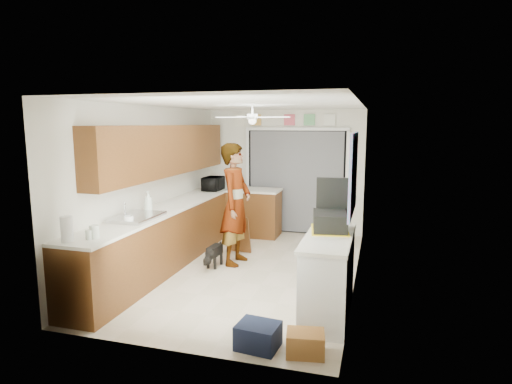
# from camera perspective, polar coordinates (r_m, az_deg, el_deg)

# --- Properties ---
(floor) EXTENTS (5.00, 5.00, 0.00)m
(floor) POSITION_cam_1_polar(r_m,az_deg,el_deg) (6.70, -0.96, -10.28)
(floor) COLOR beige
(floor) RESTS_ON ground
(ceiling) EXTENTS (5.00, 5.00, 0.00)m
(ceiling) POSITION_cam_1_polar(r_m,az_deg,el_deg) (6.33, -1.03, 11.59)
(ceiling) COLOR white
(ceiling) RESTS_ON ground
(wall_back) EXTENTS (3.20, 0.00, 3.20)m
(wall_back) POSITION_cam_1_polar(r_m,az_deg,el_deg) (8.80, 3.80, 2.72)
(wall_back) COLOR silver
(wall_back) RESTS_ON ground
(wall_front) EXTENTS (3.20, 0.00, 3.20)m
(wall_front) POSITION_cam_1_polar(r_m,az_deg,el_deg) (4.12, -11.30, -4.75)
(wall_front) COLOR silver
(wall_front) RESTS_ON ground
(wall_left) EXTENTS (0.00, 5.00, 5.00)m
(wall_left) POSITION_cam_1_polar(r_m,az_deg,el_deg) (7.03, -13.55, 0.88)
(wall_left) COLOR silver
(wall_left) RESTS_ON ground
(wall_right) EXTENTS (0.00, 5.00, 5.00)m
(wall_right) POSITION_cam_1_polar(r_m,az_deg,el_deg) (6.13, 13.46, -0.30)
(wall_right) COLOR silver
(wall_right) RESTS_ON ground
(left_base_cabinets) EXTENTS (0.60, 4.80, 0.90)m
(left_base_cabinets) POSITION_cam_1_polar(r_m,az_deg,el_deg) (7.05, -11.18, -5.66)
(left_base_cabinets) COLOR brown
(left_base_cabinets) RESTS_ON floor
(left_countertop) EXTENTS (0.62, 4.80, 0.04)m
(left_countertop) POSITION_cam_1_polar(r_m,az_deg,el_deg) (6.94, -11.22, -1.91)
(left_countertop) COLOR white
(left_countertop) RESTS_ON left_base_cabinets
(upper_cabinets) EXTENTS (0.32, 4.00, 0.80)m
(upper_cabinets) POSITION_cam_1_polar(r_m,az_deg,el_deg) (7.08, -11.79, 5.47)
(upper_cabinets) COLOR brown
(upper_cabinets) RESTS_ON wall_left
(sink_basin) EXTENTS (0.50, 0.76, 0.06)m
(sink_basin) POSITION_cam_1_polar(r_m,az_deg,el_deg) (6.08, -15.55, -3.28)
(sink_basin) COLOR silver
(sink_basin) RESTS_ON left_countertop
(faucet) EXTENTS (0.03, 0.03, 0.22)m
(faucet) POSITION_cam_1_polar(r_m,az_deg,el_deg) (6.16, -17.09, -2.29)
(faucet) COLOR silver
(faucet) RESTS_ON left_countertop
(peninsula_base) EXTENTS (1.00, 0.60, 0.90)m
(peninsula_base) POSITION_cam_1_polar(r_m,az_deg,el_deg) (8.57, -0.24, -2.85)
(peninsula_base) COLOR brown
(peninsula_base) RESTS_ON floor
(peninsula_top) EXTENTS (1.04, 0.64, 0.04)m
(peninsula_top) POSITION_cam_1_polar(r_m,az_deg,el_deg) (8.49, -0.25, 0.25)
(peninsula_top) COLOR white
(peninsula_top) RESTS_ON peninsula_base
(back_opening_recess) EXTENTS (2.00, 0.06, 2.10)m
(back_opening_recess) POSITION_cam_1_polar(r_m,az_deg,el_deg) (8.75, 5.35, 1.34)
(back_opening_recess) COLOR black
(back_opening_recess) RESTS_ON wall_back
(curtain_panel) EXTENTS (1.90, 0.03, 2.05)m
(curtain_panel) POSITION_cam_1_polar(r_m,az_deg,el_deg) (8.71, 5.30, 1.30)
(curtain_panel) COLOR slate
(curtain_panel) RESTS_ON wall_back
(door_trim_left) EXTENTS (0.06, 0.04, 2.10)m
(door_trim_left) POSITION_cam_1_polar(r_m,az_deg,el_deg) (8.96, -1.11, 1.56)
(door_trim_left) COLOR white
(door_trim_left) RESTS_ON wall_back
(door_trim_right) EXTENTS (0.06, 0.04, 2.10)m
(door_trim_right) POSITION_cam_1_polar(r_m,az_deg,el_deg) (8.59, 12.01, 1.03)
(door_trim_right) COLOR white
(door_trim_right) RESTS_ON wall_back
(door_trim_head) EXTENTS (2.10, 0.04, 0.06)m
(door_trim_head) POSITION_cam_1_polar(r_m,az_deg,el_deg) (8.64, 5.41, 8.36)
(door_trim_head) COLOR white
(door_trim_head) RESTS_ON wall_back
(header_frame_0) EXTENTS (0.22, 0.02, 0.22)m
(header_frame_0) POSITION_cam_1_polar(r_m,az_deg,el_deg) (8.86, -0.01, 9.58)
(header_frame_0) COLOR gold
(header_frame_0) RESTS_ON wall_back
(header_frame_2) EXTENTS (0.22, 0.02, 0.22)m
(header_frame_2) POSITION_cam_1_polar(r_m,az_deg,el_deg) (8.70, 4.48, 9.57)
(header_frame_2) COLOR #D54F64
(header_frame_2) RESTS_ON wall_back
(header_frame_3) EXTENTS (0.22, 0.02, 0.22)m
(header_frame_3) POSITION_cam_1_polar(r_m,az_deg,el_deg) (8.62, 7.12, 9.53)
(header_frame_3) COLOR #63AD70
(header_frame_3) RESTS_ON wall_back
(header_frame_4) EXTENTS (0.22, 0.02, 0.22)m
(header_frame_4) POSITION_cam_1_polar(r_m,az_deg,el_deg) (8.57, 9.80, 9.47)
(header_frame_4) COLOR silver
(header_frame_4) RESTS_ON wall_back
(route66_sign) EXTENTS (0.22, 0.02, 0.26)m
(route66_sign) POSITION_cam_1_polar(r_m,az_deg,el_deg) (8.97, -2.19, 9.57)
(route66_sign) COLOR silver
(route66_sign) RESTS_ON wall_back
(right_counter_base) EXTENTS (0.50, 1.40, 0.90)m
(right_counter_base) POSITION_cam_1_polar(r_m,az_deg,el_deg) (5.18, 9.65, -11.04)
(right_counter_base) COLOR white
(right_counter_base) RESTS_ON floor
(right_counter_top) EXTENTS (0.54, 1.44, 0.04)m
(right_counter_top) POSITION_cam_1_polar(r_m,az_deg,el_deg) (5.04, 9.68, -6.01)
(right_counter_top) COLOR white
(right_counter_top) RESTS_ON right_counter_base
(abstract_painting) EXTENTS (0.03, 1.15, 0.95)m
(abstract_painting) POSITION_cam_1_polar(r_m,az_deg,el_deg) (5.09, 12.84, 2.39)
(abstract_painting) COLOR #DC51C5
(abstract_painting) RESTS_ON wall_right
(ceiling_fan) EXTENTS (1.14, 1.14, 0.24)m
(ceiling_fan) POSITION_cam_1_polar(r_m,az_deg,el_deg) (6.52, -0.50, 9.94)
(ceiling_fan) COLOR white
(ceiling_fan) RESTS_ON ceiling
(microwave) EXTENTS (0.33, 0.48, 0.26)m
(microwave) POSITION_cam_1_polar(r_m,az_deg,el_deg) (8.36, -5.73, 1.12)
(microwave) COLOR black
(microwave) RESTS_ON left_countertop
(soap_bottle) EXTENTS (0.14, 0.14, 0.32)m
(soap_bottle) POSITION_cam_1_polar(r_m,az_deg,el_deg) (6.42, -14.17, -1.27)
(soap_bottle) COLOR silver
(soap_bottle) RESTS_ON left_countertop
(cup) EXTENTS (0.16, 0.16, 0.10)m
(cup) POSITION_cam_1_polar(r_m,az_deg,el_deg) (5.79, -16.65, -3.58)
(cup) COLOR white
(cup) RESTS_ON left_countertop
(jar_a) EXTENTS (0.11, 0.11, 0.15)m
(jar_a) POSITION_cam_1_polar(r_m,az_deg,el_deg) (5.18, -20.75, -5.00)
(jar_a) COLOR silver
(jar_a) RESTS_ON left_countertop
(jar_b) EXTENTS (0.07, 0.07, 0.11)m
(jar_b) POSITION_cam_1_polar(r_m,az_deg,el_deg) (5.16, -21.40, -5.33)
(jar_b) COLOR silver
(jar_b) RESTS_ON left_countertop
(paper_towel_roll) EXTENTS (0.16, 0.16, 0.29)m
(paper_towel_roll) POSITION_cam_1_polar(r_m,az_deg,el_deg) (5.13, -23.93, -4.56)
(paper_towel_roll) COLOR white
(paper_towel_roll) RESTS_ON left_countertop
(suitcase) EXTENTS (0.47, 0.58, 0.23)m
(suitcase) POSITION_cam_1_polar(r_m,az_deg,el_deg) (5.26, 9.82, -3.90)
(suitcase) COLOR black
(suitcase) RESTS_ON right_counter_top
(suitcase_rim) EXTENTS (0.53, 0.64, 0.02)m
(suitcase_rim) POSITION_cam_1_polar(r_m,az_deg,el_deg) (5.29, 9.79, -5.06)
(suitcase_rim) COLOR yellow
(suitcase_rim) RESTS_ON suitcase
(suitcase_lid) EXTENTS (0.42, 0.10, 0.50)m
(suitcase_lid) POSITION_cam_1_polar(r_m,az_deg,el_deg) (5.50, 10.23, -0.70)
(suitcase_lid) COLOR black
(suitcase_lid) RESTS_ON suitcase
(cardboard_box) EXTENTS (0.41, 0.33, 0.23)m
(cardboard_box) POSITION_cam_1_polar(r_m,az_deg,el_deg) (4.43, 6.59, -19.41)
(cardboard_box) COLOR #A96E35
(cardboard_box) RESTS_ON floor
(navy_crate) EXTENTS (0.44, 0.38, 0.25)m
(navy_crate) POSITION_cam_1_polar(r_m,az_deg,el_deg) (4.51, 0.28, -18.61)
(navy_crate) COLOR #141A32
(navy_crate) RESTS_ON floor
(cabinet_door_panel) EXTENTS (0.46, 0.22, 0.66)m
(cabinet_door_panel) POSITION_cam_1_polar(r_m,az_deg,el_deg) (7.44, -2.46, -5.62)
(cabinet_door_panel) COLOR brown
(cabinet_door_panel) RESTS_ON floor
(man) EXTENTS (0.50, 0.73, 1.93)m
(man) POSITION_cam_1_polar(r_m,az_deg,el_deg) (6.77, -2.72, -1.63)
(man) COLOR white
(man) RESTS_ON floor
(dog) EXTENTS (0.23, 0.49, 0.38)m
(dog) POSITION_cam_1_polar(r_m,az_deg,el_deg) (6.81, -5.53, -8.34)
(dog) COLOR black
(dog) RESTS_ON floor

